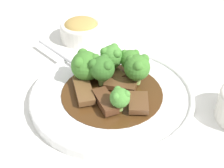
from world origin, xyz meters
TOP-DOWN VIEW (x-y plane):
  - ground_plane at (0.00, 0.00)m, footprint 4.00×4.00m
  - main_plate at (0.00, 0.00)m, footprint 0.29×0.29m
  - beef_strip_0 at (0.00, 0.02)m, footprint 0.06×0.06m
  - beef_strip_1 at (0.06, 0.01)m, footprint 0.06×0.06m
  - beef_strip_2 at (-0.03, -0.04)m, footprint 0.08×0.06m
  - beef_strip_3 at (-0.03, 0.02)m, footprint 0.04×0.05m
  - beef_strip_4 at (0.02, -0.03)m, footprint 0.07×0.04m
  - broccoli_floret_0 at (-0.05, 0.04)m, footprint 0.04×0.04m
  - broccoli_floret_1 at (0.05, -0.02)m, footprint 0.03×0.03m
  - broccoli_floret_2 at (-0.02, 0.06)m, footprint 0.04×0.04m
  - broccoli_floret_3 at (-0.03, -0.00)m, footprint 0.04×0.04m
  - broccoli_floret_4 at (-0.06, -0.01)m, footprint 0.05×0.05m
  - broccoli_floret_5 at (0.01, 0.05)m, footprint 0.05×0.05m
  - serving_spoon at (-0.09, -0.00)m, footprint 0.19×0.04m
  - side_bowl_appetizer at (-0.21, 0.09)m, footprint 0.10×0.10m

SIDE VIEW (x-z plane):
  - ground_plane at x=0.00m, z-range 0.00..0.00m
  - main_plate at x=0.00m, z-range 0.00..0.02m
  - beef_strip_3 at x=-0.03m, z-range 0.02..0.03m
  - beef_strip_0 at x=0.00m, z-range 0.02..0.03m
  - beef_strip_1 at x=0.06m, z-range 0.02..0.03m
  - beef_strip_2 at x=-0.03m, z-range 0.02..0.03m
  - serving_spoon at x=-0.09m, z-range 0.02..0.03m
  - beef_strip_4 at x=0.02m, z-range 0.02..0.03m
  - side_bowl_appetizer at x=-0.21m, z-range 0.00..0.05m
  - broccoli_floret_1 at x=0.05m, z-range 0.02..0.07m
  - broccoli_floret_2 at x=-0.02m, z-range 0.02..0.07m
  - broccoli_floret_4 at x=-0.06m, z-range 0.02..0.08m
  - broccoli_floret_0 at x=-0.05m, z-range 0.02..0.08m
  - broccoli_floret_3 at x=-0.03m, z-range 0.03..0.08m
  - broccoli_floret_5 at x=0.01m, z-range 0.03..0.08m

